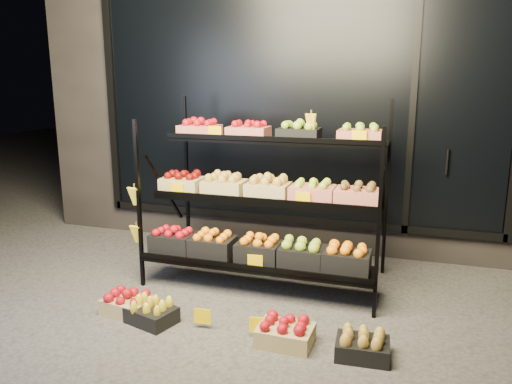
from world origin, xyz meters
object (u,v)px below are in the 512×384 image
(floor_crate_midleft, at_px, (152,312))
(display_rack, at_px, (263,199))
(floor_crate_midright, at_px, (285,332))
(floor_crate_left, at_px, (128,303))

(floor_crate_midleft, bearing_deg, display_rack, 76.93)
(floor_crate_midleft, xyz_separation_m, floor_crate_midright, (1.06, 0.00, 0.00))
(display_rack, bearing_deg, floor_crate_midleft, -119.54)
(display_rack, bearing_deg, floor_crate_left, -131.31)
(display_rack, distance_m, floor_crate_midright, 1.33)
(floor_crate_midright, bearing_deg, floor_crate_left, 178.34)
(floor_crate_left, relative_size, floor_crate_midleft, 0.98)
(display_rack, xyz_separation_m, floor_crate_left, (-0.84, -0.95, -0.70))
(display_rack, relative_size, floor_crate_left, 5.36)
(floor_crate_left, height_order, floor_crate_midleft, floor_crate_left)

